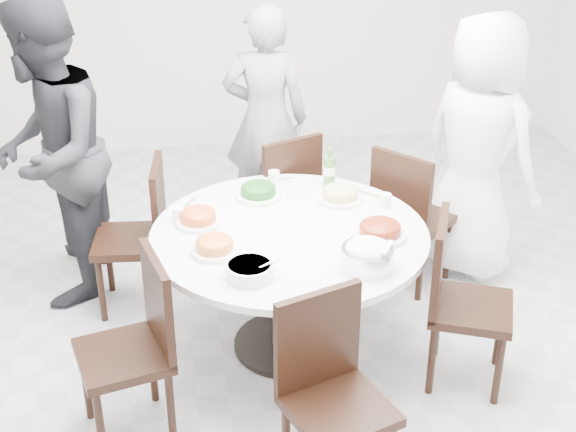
{
  "coord_description": "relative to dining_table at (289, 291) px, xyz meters",
  "views": [
    {
      "loc": [
        -0.51,
        -3.86,
        2.81
      ],
      "look_at": [
        0.06,
        -0.07,
        0.82
      ],
      "focal_mm": 50.0,
      "sensor_mm": 36.0,
      "label": 1
    }
  ],
  "objects": [
    {
      "name": "chair_sw",
      "position": [
        -0.89,
        -0.57,
        0.1
      ],
      "size": [
        0.51,
        0.51,
        0.95
      ],
      "primitive_type": "cube",
      "rotation": [
        0.0,
        0.0,
        4.97
      ],
      "color": "black",
      "rests_on": "floor"
    },
    {
      "name": "chair_n",
      "position": [
        0.07,
        0.99,
        0.1
      ],
      "size": [
        0.55,
        0.55,
        0.95
      ],
      "primitive_type": "cube",
      "rotation": [
        0.0,
        0.0,
        3.54
      ],
      "color": "black",
      "rests_on": "floor"
    },
    {
      "name": "diner_middle",
      "position": [
        0.06,
        1.53,
        0.44
      ],
      "size": [
        0.65,
        0.48,
        1.64
      ],
      "primitive_type": "imported",
      "rotation": [
        0.0,
        0.0,
        2.99
      ],
      "color": "black",
      "rests_on": "floor"
    },
    {
      "name": "diner_left",
      "position": [
        -1.32,
        0.82,
        0.57
      ],
      "size": [
        0.8,
        0.98,
        1.89
      ],
      "primitive_type": "imported",
      "rotation": [
        0.0,
        0.0,
        4.62
      ],
      "color": "black",
      "rests_on": "floor"
    },
    {
      "name": "chair_nw",
      "position": [
        -0.89,
        0.57,
        0.1
      ],
      "size": [
        0.46,
        0.46,
        0.95
      ],
      "primitive_type": "cube",
      "rotation": [
        0.0,
        0.0,
        4.62
      ],
      "color": "black",
      "rests_on": "floor"
    },
    {
      "name": "chair_ne",
      "position": [
        0.89,
        0.6,
        0.1
      ],
      "size": [
        0.59,
        0.59,
        0.95
      ],
      "primitive_type": "cube",
      "rotation": [
        0.0,
        0.0,
        2.29
      ],
      "color": "black",
      "rests_on": "floor"
    },
    {
      "name": "dish_orange",
      "position": [
        -0.48,
        0.16,
        0.41
      ],
      "size": [
        0.25,
        0.25,
        0.07
      ],
      "primitive_type": "cylinder",
      "color": "white",
      "rests_on": "dining_table"
    },
    {
      "name": "dish_pale",
      "position": [
        0.35,
        0.33,
        0.41
      ],
      "size": [
        0.26,
        0.26,
        0.07
      ],
      "primitive_type": "cylinder",
      "color": "white",
      "rests_on": "dining_table"
    },
    {
      "name": "chair_s",
      "position": [
        0.05,
        -1.09,
        0.1
      ],
      "size": [
        0.54,
        0.54,
        0.95
      ],
      "primitive_type": "cube",
      "rotation": [
        0.0,
        0.0,
        6.64
      ],
      "color": "black",
      "rests_on": "floor"
    },
    {
      "name": "tea_cups",
      "position": [
        0.04,
        0.59,
        0.42
      ],
      "size": [
        0.07,
        0.07,
        0.08
      ],
      "primitive_type": "cylinder",
      "color": "white",
      "rests_on": "dining_table"
    },
    {
      "name": "floor",
      "position": [
        -0.06,
        0.12,
        -0.38
      ],
      "size": [
        6.0,
        6.0,
        0.01
      ],
      "primitive_type": "cube",
      "color": "#AFAFB4",
      "rests_on": "ground"
    },
    {
      "name": "dish_redbrown",
      "position": [
        0.47,
        -0.13,
        0.41
      ],
      "size": [
        0.28,
        0.28,
        0.07
      ],
      "primitive_type": "cylinder",
      "color": "white",
      "rests_on": "dining_table"
    },
    {
      "name": "dish_tofu",
      "position": [
        -0.41,
        -0.16,
        0.41
      ],
      "size": [
        0.25,
        0.25,
        0.06
      ],
      "primitive_type": "cylinder",
      "color": "white",
      "rests_on": "dining_table"
    },
    {
      "name": "beverage_bottle",
      "position": [
        0.32,
        0.53,
        0.5
      ],
      "size": [
        0.07,
        0.07,
        0.24
      ],
      "primitive_type": "cylinder",
      "color": "#3C7C31",
      "rests_on": "dining_table"
    },
    {
      "name": "dish_greens",
      "position": [
        -0.12,
        0.44,
        0.41
      ],
      "size": [
        0.26,
        0.26,
        0.07
      ],
      "primitive_type": "cylinder",
      "color": "white",
      "rests_on": "dining_table"
    },
    {
      "name": "rice_bowl",
      "position": [
        0.32,
        -0.42,
        0.43
      ],
      "size": [
        0.26,
        0.26,
        0.11
      ],
      "primitive_type": "cylinder",
      "color": "silver",
      "rests_on": "dining_table"
    },
    {
      "name": "soup_bowl",
      "position": [
        -0.26,
        -0.42,
        0.41
      ],
      "size": [
        0.24,
        0.24,
        0.07
      ],
      "primitive_type": "cylinder",
      "color": "white",
      "rests_on": "dining_table"
    },
    {
      "name": "diner_right",
      "position": [
        1.32,
        0.71,
        0.49
      ],
      "size": [
        0.92,
        1.0,
        1.72
      ],
      "primitive_type": "imported",
      "rotation": [
        0.0,
        0.0,
        2.16
      ],
      "color": "white",
      "rests_on": "floor"
    },
    {
      "name": "chair_se",
      "position": [
        0.9,
        -0.43,
        0.1
      ],
      "size": [
        0.55,
        0.55,
        0.95
      ],
      "primitive_type": "cube",
      "rotation": [
        0.0,
        0.0,
        7.46
      ],
      "color": "black",
      "rests_on": "floor"
    },
    {
      "name": "chopsticks",
      "position": [
        -0.03,
        0.65,
        0.38
      ],
      "size": [
        0.24,
        0.04,
        0.01
      ],
      "primitive_type": null,
      "color": "tan",
      "rests_on": "dining_table"
    },
    {
      "name": "dining_table",
      "position": [
        0.0,
        0.0,
        0.0
      ],
      "size": [
        1.5,
        1.5,
        0.75
      ],
      "primitive_type": "cylinder",
      "color": "white",
      "rests_on": "floor"
    }
  ]
}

